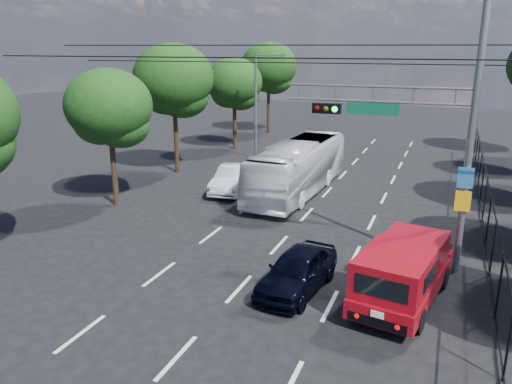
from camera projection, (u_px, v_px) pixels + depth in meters
The scene contains 14 objects.
ground at pixel (177, 358), 12.58m from camera, with size 120.00×120.00×0.00m, color black.
lane_markings at pixel (318, 202), 25.09m from camera, with size 6.12×38.00×0.01m.
signal_mast at pixel (433, 119), 16.40m from camera, with size 6.43×0.39×9.50m.
streetlight_left at pixel (258, 103), 33.35m from camera, with size 2.09×0.22×7.08m.
utility_wires at pixel (289, 55), 18.44m from camera, with size 22.00×5.04×0.74m.
fence_right at pixel (487, 211), 20.50m from camera, with size 0.06×34.03×2.00m.
tree_left_b at pixel (110, 112), 23.47m from camera, with size 4.08×4.08×6.63m.
tree_left_c at pixel (174, 84), 29.71m from camera, with size 4.80×4.80×7.80m.
tree_left_d at pixel (235, 86), 36.91m from camera, with size 4.20×4.20×6.83m.
tree_left_e at pixel (269, 70), 43.90m from camera, with size 4.92×4.92×7.99m.
red_pickup at pixel (404, 271), 15.06m from camera, with size 2.77×5.49×1.96m.
navy_hatchback at pixel (298, 270), 15.94m from camera, with size 1.59×3.95×1.35m, color black.
white_bus at pixel (298, 167), 26.46m from camera, with size 2.36×10.08×2.81m, color silver.
white_van at pixel (233, 179), 26.86m from camera, with size 1.50×4.31×1.42m, color silver.
Camera 1 is at (5.86, -9.41, 7.55)m, focal length 35.00 mm.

